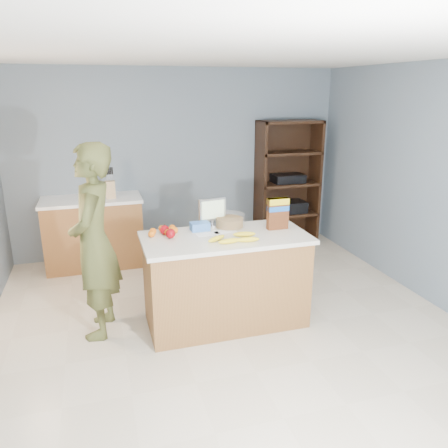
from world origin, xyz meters
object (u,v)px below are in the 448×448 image
object	(u,v)px
person	(94,242)
cereal_box	(278,211)
tv	(212,210)
shelving_unit	(286,185)
counter_peninsula	(225,283)

from	to	relation	value
person	cereal_box	bearing A→B (deg)	97.07
person	tv	xyz separation A→B (m)	(1.15, 0.16, 0.16)
person	shelving_unit	bearing A→B (deg)	135.42
shelving_unit	person	xyz separation A→B (m)	(-2.73, -1.87, 0.03)
counter_peninsula	shelving_unit	world-z (taller)	shelving_unit
shelving_unit	tv	size ratio (longest dim) A/B	6.38
counter_peninsula	shelving_unit	distance (m)	2.61
shelving_unit	cereal_box	xyz separation A→B (m)	(-1.00, -1.99, 0.22)
counter_peninsula	cereal_box	distance (m)	0.86
shelving_unit	counter_peninsula	bearing A→B (deg)	-127.11
tv	cereal_box	distance (m)	0.65
person	cereal_box	xyz separation A→B (m)	(1.73, -0.12, 0.19)
counter_peninsula	person	size ratio (longest dim) A/B	0.87
cereal_box	person	bearing A→B (deg)	176.09
tv	cereal_box	xyz separation A→B (m)	(0.58, -0.28, 0.02)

